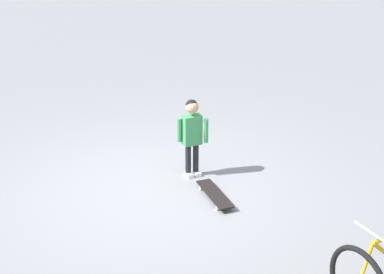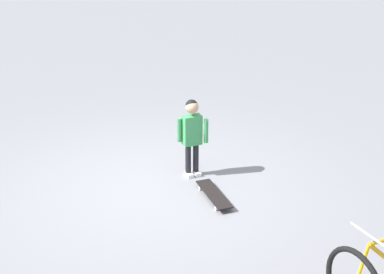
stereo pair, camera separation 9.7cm
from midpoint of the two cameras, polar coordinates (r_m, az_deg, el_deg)
The scene contains 3 objects.
ground_plane at distance 7.14m, azimuth -3.63°, elevation -5.32°, with size 50.00×50.00×0.00m, color gray.
child_person at distance 7.21m, azimuth 0.39°, elevation 0.77°, with size 0.23×0.40×1.06m.
skateboard at distance 6.88m, azimuth 2.66°, elevation -5.89°, with size 0.79×0.38×0.07m.
Camera 2 is at (-6.30, 0.06, 3.38)m, focal length 52.00 mm.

